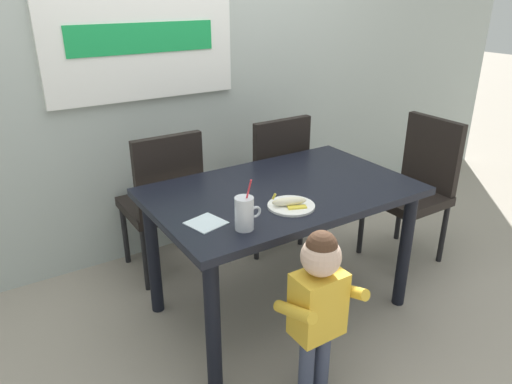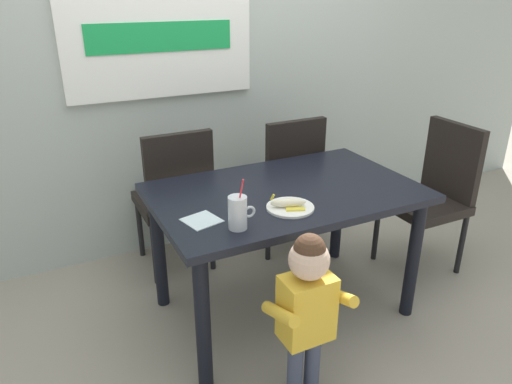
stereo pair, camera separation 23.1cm
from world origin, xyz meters
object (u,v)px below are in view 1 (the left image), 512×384
Objects in this scene: toddler_standing at (319,297)px; peeled_banana at (290,202)px; milk_cup at (245,215)px; snack_plate at (291,206)px; paper_napkin at (206,223)px; dining_chair_right at (271,176)px; dining_table at (281,206)px; dining_chair_far at (416,182)px; dining_chair_left at (164,197)px.

toddler_standing reaches higher than peeled_banana.
milk_cup is 0.31m from peeled_banana.
peeled_banana is at bearing -169.50° from snack_plate.
toddler_standing is at bearing -58.60° from paper_napkin.
dining_chair_right is at bearing 49.92° from milk_cup.
dining_table is at bearing 68.61° from toddler_standing.
toddler_standing is (-0.24, -0.61, -0.12)m from dining_table.
paper_napkin is (-0.41, 0.07, -0.03)m from peeled_banana.
toddler_standing reaches higher than paper_napkin.
paper_napkin reaches higher than dining_table.
dining_chair_right reaches higher than peeled_banana.
milk_cup is 1.07× the size of snack_plate.
dining_chair_far is at bearing 140.33° from dining_chair_right.
paper_napkin is at bearing -164.20° from dining_table.
dining_table is at bearing 15.80° from paper_napkin.
dining_chair_right is 0.96m from dining_chair_far.
dining_chair_right is 1.15× the size of toddler_standing.
dining_chair_left is at bearing -4.28° from dining_chair_right.
peeled_banana is at bearing 71.74° from toddler_standing.
toddler_standing is 5.59× the size of paper_napkin.
dining_table is at bearing -89.41° from dining_chair_far.
peeled_banana is at bearing 60.69° from dining_chair_right.
dining_chair_left is 1.65m from dining_chair_far.
dining_chair_left reaches higher than toddler_standing.
dining_chair_right is at bearing 60.69° from peeled_banana.
dining_chair_left is (-0.40, 0.68, -0.11)m from dining_table.
peeled_banana is at bearing -9.40° from paper_napkin.
dining_chair_left is 0.77m from dining_chair_right.
paper_napkin is (-0.12, 0.14, -0.06)m from milk_cup.
milk_cup is 0.19m from paper_napkin.
toddler_standing is at bearing -111.39° from dining_table.
dining_chair_left and dining_chair_right have the same top height.
peeled_banana is (-0.47, -0.84, 0.24)m from dining_chair_right.
dining_table is at bearing 59.84° from dining_chair_right.
dining_chair_right is (0.76, -0.06, 0.00)m from dining_chair_left.
milk_cup is 1.64× the size of paper_napkin.
toddler_standing is at bearing -65.12° from dining_chair_far.
dining_chair_left is 0.98m from peeled_banana.
dining_table is 0.56m from paper_napkin.
paper_napkin is at bearing 130.81° from milk_cup.
dining_table is 6.03× the size of snack_plate.
dining_table is 0.28m from peeled_banana.
dining_chair_far reaches higher than dining_table.
milk_cup is at bearing 116.71° from toddler_standing.
toddler_standing is (-0.60, -1.24, -0.02)m from dining_chair_right.
dining_chair_far is (0.74, -0.62, 0.00)m from dining_chair_right.
peeled_banana reaches higher than dining_table.
dining_chair_right is at bearing 64.01° from toddler_standing.
snack_plate is at bearing 13.19° from milk_cup.
dining_chair_left reaches higher than snack_plate.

